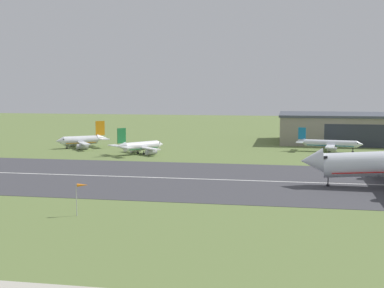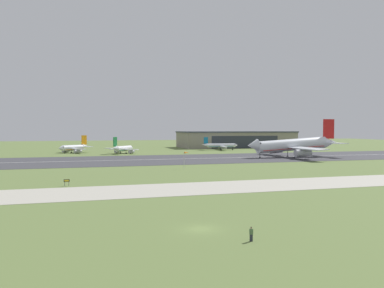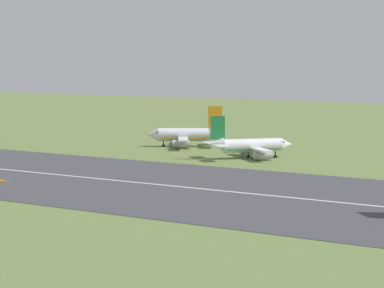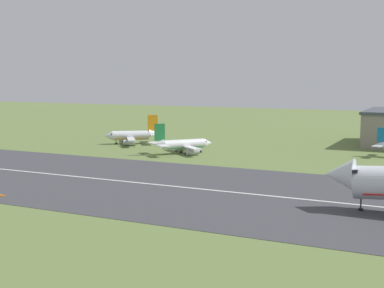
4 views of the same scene
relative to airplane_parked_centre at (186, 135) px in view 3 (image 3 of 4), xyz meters
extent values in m
cube|color=#3D3D42|center=(22.14, -57.39, -2.74)|extent=(441.37, 53.94, 0.06)
cube|color=silver|center=(22.14, -57.39, -2.71)|extent=(397.23, 0.70, 0.01)
cylinder|color=silver|center=(-0.29, -0.20, 0.12)|extent=(11.90, 9.71, 3.13)
cone|color=silver|center=(-6.48, -4.60, 0.12)|extent=(4.11, 4.18, 3.13)
cone|color=silver|center=(6.29, 4.46, 0.69)|extent=(4.69, 4.47, 2.82)
cube|color=black|center=(-5.22, -3.70, 0.75)|extent=(2.44, 2.81, 0.44)
cube|color=orange|center=(-0.29, -0.20, -0.74)|extent=(10.80, 8.87, 0.20)
cube|color=silver|center=(-4.33, 5.07, -0.42)|extent=(7.73, 9.60, 0.40)
cylinder|color=#A8A8B2|center=(-4.23, 4.15, -1.64)|extent=(4.44, 3.94, 1.94)
cube|color=silver|center=(3.36, -5.76, -0.42)|extent=(7.73, 9.60, 0.40)
cylinder|color=#A8A8B2|center=(2.52, -5.36, -1.64)|extent=(4.44, 3.94, 1.94)
cube|color=orange|center=(5.83, 4.14, 4.35)|extent=(2.94, 2.20, 5.32)
cube|color=silver|center=(3.87, 7.60, 0.59)|extent=(5.20, 5.63, 0.24)
cube|color=silver|center=(8.45, 1.14, 0.59)|extent=(5.20, 5.63, 0.24)
cylinder|color=black|center=(-4.35, -3.09, -2.11)|extent=(0.24, 0.24, 1.33)
cylinder|color=black|center=(-4.35, -3.09, -2.55)|extent=(0.84, 0.84, 0.44)
cylinder|color=black|center=(-1.17, 1.47, -2.11)|extent=(0.24, 0.24, 1.33)
cylinder|color=black|center=(-1.17, 1.47, -2.55)|extent=(0.84, 0.84, 0.44)
cylinder|color=black|center=(1.01, -1.59, -2.11)|extent=(0.24, 0.24, 1.33)
cylinder|color=black|center=(1.01, -1.59, -2.55)|extent=(0.84, 0.84, 0.44)
cylinder|color=white|center=(26.62, -13.18, -0.01)|extent=(10.54, 11.86, 2.91)
cone|color=white|center=(31.60, -7.17, -0.01)|extent=(3.91, 3.87, 2.91)
cone|color=white|center=(21.35, -19.52, 0.51)|extent=(4.25, 4.36, 2.62)
cube|color=black|center=(30.68, -8.28, 0.57)|extent=(2.61, 2.43, 0.44)
cube|color=#1E7238|center=(26.62, -13.18, -0.81)|extent=(9.60, 10.76, 0.20)
cube|color=white|center=(30.78, -16.29, -0.52)|extent=(7.22, 6.54, 0.40)
cylinder|color=#A8A8B2|center=(30.61, -15.56, -1.67)|extent=(3.80, 4.06, 1.80)
cube|color=white|center=(22.79, -9.66, -0.52)|extent=(7.22, 6.54, 0.40)
cylinder|color=#A8A8B2|center=(23.54, -9.69, -1.67)|extent=(3.80, 4.06, 1.80)
cube|color=#1E7238|center=(21.69, -19.12, 3.92)|extent=(2.24, 2.62, 4.95)
cube|color=white|center=(24.27, -21.78, 0.43)|extent=(5.20, 4.98, 0.24)
cube|color=white|center=(18.60, -17.07, 0.43)|extent=(5.20, 4.98, 0.24)
cylinder|color=black|center=(30.00, -9.10, -2.12)|extent=(0.24, 0.24, 1.31)
cylinder|color=black|center=(30.00, -9.10, -2.55)|extent=(0.84, 0.84, 0.44)
cylinder|color=black|center=(27.81, -14.48, -2.12)|extent=(0.24, 0.24, 1.31)
cylinder|color=black|center=(27.81, -14.48, -2.55)|extent=(0.84, 0.84, 0.44)
cylinder|color=black|center=(25.12, -12.25, -2.12)|extent=(0.24, 0.24, 1.31)
cylinder|color=black|center=(25.12, -12.25, -2.55)|extent=(0.84, 0.84, 0.44)
cone|color=orange|center=(39.82, -97.54, 2.71)|extent=(1.98, 1.23, 0.60)
camera|label=1|loc=(75.58, -185.23, 20.15)|focal=50.00mm
camera|label=2|loc=(7.62, -219.02, 10.65)|focal=35.00mm
camera|label=3|loc=(125.52, -178.71, 18.44)|focal=85.00mm
camera|label=4|loc=(97.37, -153.01, 19.47)|focal=50.00mm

